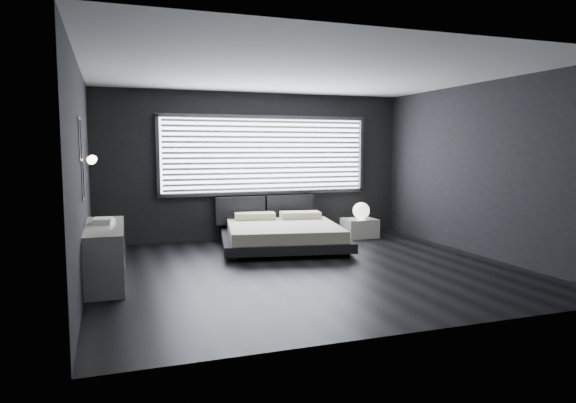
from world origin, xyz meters
name	(u,v)px	position (x,y,z in m)	size (l,w,h in m)	color
room	(308,173)	(0.00, 0.00, 1.40)	(6.04, 6.00, 2.80)	black
window	(266,155)	(0.20, 2.70, 1.61)	(4.14, 0.09, 1.52)	white
headboard	(265,209)	(0.16, 2.64, 0.57)	(1.96, 0.16, 0.52)	black
sconce_near	(91,160)	(-2.88, 0.05, 1.60)	(0.18, 0.11, 0.11)	silver
sconce_far	(93,159)	(-2.88, 0.65, 1.60)	(0.18, 0.11, 0.11)	silver
wall_art_upper	(80,139)	(-2.98, -0.55, 1.85)	(0.01, 0.48, 0.48)	#47474C
wall_art_lower	(83,179)	(-2.98, -0.30, 1.38)	(0.01, 0.48, 0.48)	#47474C
bed	(283,234)	(0.16, 1.59, 0.25)	(2.44, 2.36, 0.55)	black
nightstand	(360,228)	(1.94, 2.14, 0.18)	(0.62, 0.52, 0.36)	silver
orb_lamp	(361,211)	(1.96, 2.12, 0.53)	(0.33, 0.33, 0.33)	white
dresser	(104,254)	(-2.78, 0.22, 0.37)	(0.58, 1.87, 0.74)	silver
book_stack	(102,221)	(-2.79, 0.41, 0.78)	(0.34, 0.41, 0.07)	white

